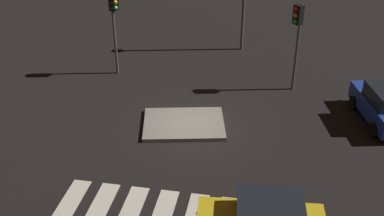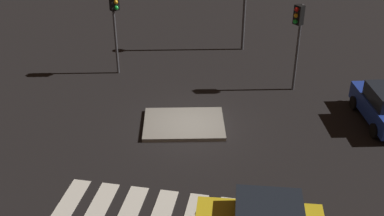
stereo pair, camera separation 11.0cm
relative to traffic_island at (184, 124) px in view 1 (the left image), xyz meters
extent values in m
plane|color=black|center=(0.39, -0.05, -0.09)|extent=(80.00, 80.00, 0.00)
cube|color=gray|center=(0.00, 0.00, 0.00)|extent=(4.16, 3.45, 0.18)
cube|color=#1E389E|center=(8.98, 2.02, 0.62)|extent=(2.68, 4.39, 0.84)
cylinder|color=black|center=(7.84, 3.05, 0.24)|extent=(0.39, 0.70, 0.66)
cylinder|color=black|center=(8.45, 0.59, 0.24)|extent=(0.39, 0.70, 0.66)
sphere|color=#F2EABF|center=(8.04, 3.85, 0.62)|extent=(0.22, 0.22, 0.22)
sphere|color=#F2EABF|center=(8.97, 4.08, 0.62)|extent=(0.22, 0.22, 0.22)
cube|color=black|center=(4.05, -6.78, 1.37)|extent=(2.21, 1.75, 0.68)
cylinder|color=black|center=(2.48, -6.05, 0.24)|extent=(0.67, 0.29, 0.66)
sphere|color=#F2EABF|center=(1.78, -6.49, 0.61)|extent=(0.22, 0.22, 0.22)
cylinder|color=#47474C|center=(-4.74, 4.90, 2.23)|extent=(0.14, 0.14, 4.65)
cube|color=black|center=(-4.61, 4.77, 4.08)|extent=(0.54, 0.54, 0.96)
sphere|color=orange|center=(-4.47, 4.63, 4.08)|extent=(0.22, 0.22, 0.22)
sphere|color=green|center=(-4.47, 4.63, 3.78)|extent=(0.22, 0.22, 0.22)
cylinder|color=#47474C|center=(4.93, 4.61, 2.20)|extent=(0.14, 0.14, 4.58)
cube|color=black|center=(4.80, 4.48, 4.01)|extent=(0.54, 0.54, 0.96)
sphere|color=red|center=(4.66, 4.34, 4.31)|extent=(0.22, 0.22, 0.22)
sphere|color=orange|center=(4.66, 4.34, 4.01)|extent=(0.22, 0.22, 0.22)
sphere|color=green|center=(4.66, 4.34, 3.71)|extent=(0.22, 0.22, 0.22)
cube|color=silver|center=(-3.06, -6.28, -0.08)|extent=(0.70, 3.20, 0.02)
cube|color=silver|center=(-1.91, -6.28, -0.08)|extent=(0.70, 3.20, 0.02)
cube|color=silver|center=(-0.76, -6.28, -0.08)|extent=(0.70, 3.20, 0.02)
camera|label=1|loc=(3.64, -18.32, 11.44)|focal=44.62mm
camera|label=2|loc=(3.75, -18.30, 11.44)|focal=44.62mm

